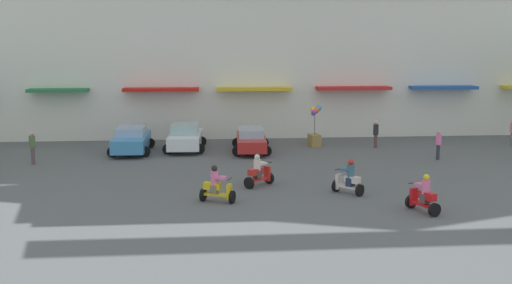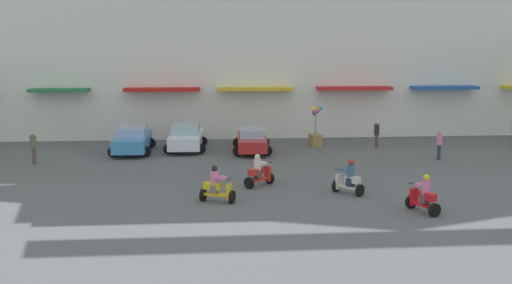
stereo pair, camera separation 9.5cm
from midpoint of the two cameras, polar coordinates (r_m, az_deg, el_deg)
The scene contains 12 objects.
ground_plane at distance 23.36m, azimuth 3.02°, elevation -6.58°, with size 128.00×128.00×0.00m, color #575B5D.
parked_car_0 at distance 35.64m, azimuth -11.83°, elevation 0.24°, with size 2.45×4.50×1.55m.
parked_car_1 at distance 35.91m, azimuth -6.84°, elevation 0.47°, with size 2.54×4.24×1.58m.
parked_car_2 at distance 35.15m, azimuth -0.55°, elevation 0.22°, with size 2.36×4.48×1.40m.
scooter_rider_0 at distance 23.85m, azimuth 15.55°, elevation -5.02°, with size 1.02×1.53×1.53m.
scooter_rider_1 at distance 24.48m, azimuth -3.87°, elevation -4.32°, with size 1.50×1.00×1.53m.
scooter_rider_2 at distance 25.95m, azimuth 8.70°, elevation -3.58°, with size 1.30×1.32×1.54m.
scooter_rider_4 at distance 26.99m, azimuth 0.16°, elevation -2.95°, with size 1.44×1.36×1.49m.
pedestrian_0 at distance 34.31m, azimuth 16.91°, elevation -0.09°, with size 0.32×0.32×1.61m.
pedestrian_1 at distance 33.73m, azimuth -20.59°, elevation -0.35°, with size 0.43×0.43×1.73m.
pedestrian_4 at distance 37.14m, azimuth 11.27°, elevation 0.93°, with size 0.45×0.45×1.66m.
balloon_vendor_cart at distance 36.98m, azimuth 5.55°, elevation 1.32°, with size 0.78×0.99×2.56m.
Camera 1 is at (-3.11, -9.19, 6.61)m, focal length 42.01 mm.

